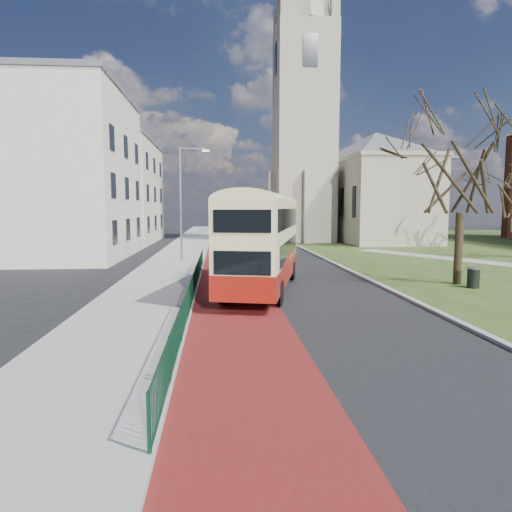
{
  "coord_description": "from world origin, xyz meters",
  "views": [
    {
      "loc": [
        -1.88,
        -14.73,
        3.86
      ],
      "look_at": [
        -0.41,
        2.92,
        2.0
      ],
      "focal_mm": 32.0,
      "sensor_mm": 36.0,
      "label": 1
    }
  ],
  "objects": [
    {
      "name": "ground",
      "position": [
        0.0,
        0.0,
        0.0
      ],
      "size": [
        160.0,
        160.0,
        0.0
      ],
      "primitive_type": "plane",
      "color": "black",
      "rests_on": "ground"
    },
    {
      "name": "road_carriageway",
      "position": [
        1.5,
        20.0,
        0.01
      ],
      "size": [
        9.0,
        120.0,
        0.01
      ],
      "primitive_type": "cube",
      "color": "black",
      "rests_on": "ground"
    },
    {
      "name": "bus_lane",
      "position": [
        -1.2,
        20.0,
        0.01
      ],
      "size": [
        3.4,
        120.0,
        0.01
      ],
      "primitive_type": "cube",
      "color": "#591414",
      "rests_on": "ground"
    },
    {
      "name": "pavement_west",
      "position": [
        -5.0,
        20.0,
        0.06
      ],
      "size": [
        4.0,
        120.0,
        0.12
      ],
      "primitive_type": "cube",
      "color": "gray",
      "rests_on": "ground"
    },
    {
      "name": "kerb_west",
      "position": [
        -3.0,
        20.0,
        0.07
      ],
      "size": [
        0.25,
        120.0,
        0.13
      ],
      "primitive_type": "cube",
      "color": "#999993",
      "rests_on": "ground"
    },
    {
      "name": "kerb_east",
      "position": [
        6.1,
        22.0,
        0.07
      ],
      "size": [
        0.25,
        80.0,
        0.13
      ],
      "primitive_type": "cube",
      "color": "#999993",
      "rests_on": "ground"
    },
    {
      "name": "pedestrian_railing",
      "position": [
        -2.95,
        4.0,
        0.55
      ],
      "size": [
        0.07,
        24.0,
        1.12
      ],
      "color": "#0D3B24",
      "rests_on": "ground"
    },
    {
      "name": "gothic_church",
      "position": [
        12.56,
        38.0,
        13.13
      ],
      "size": [
        16.38,
        18.0,
        40.0
      ],
      "color": "#9F9581",
      "rests_on": "ground"
    },
    {
      "name": "street_block_near",
      "position": [
        -14.0,
        22.0,
        6.51
      ],
      "size": [
        10.3,
        14.3,
        13.0
      ],
      "color": "beige",
      "rests_on": "ground"
    },
    {
      "name": "street_block_far",
      "position": [
        -14.0,
        38.0,
        5.76
      ],
      "size": [
        10.3,
        16.3,
        11.5
      ],
      "color": "beige",
      "rests_on": "ground"
    },
    {
      "name": "streetlamp",
      "position": [
        -4.35,
        18.0,
        4.59
      ],
      "size": [
        2.13,
        0.18,
        8.0
      ],
      "color": "gray",
      "rests_on": "pavement_west"
    },
    {
      "name": "bus",
      "position": [
        0.2,
        6.36,
        2.51
      ],
      "size": [
        4.84,
        10.78,
        4.39
      ],
      "rotation": [
        0.0,
        0.0,
        -0.24
      ],
      "color": "maroon",
      "rests_on": "ground"
    },
    {
      "name": "winter_tree_near",
      "position": [
        10.18,
        7.19,
        6.47
      ],
      "size": [
        6.4,
        6.4,
        9.29
      ],
      "rotation": [
        0.0,
        0.0,
        -0.01
      ],
      "color": "#2F2517",
      "rests_on": "grass_green"
    },
    {
      "name": "litter_bin",
      "position": [
        10.35,
        6.02,
        0.54
      ],
      "size": [
        0.74,
        0.74,
        0.98
      ],
      "rotation": [
        0.0,
        0.0,
        -0.25
      ],
      "color": "black",
      "rests_on": "grass_green"
    }
  ]
}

